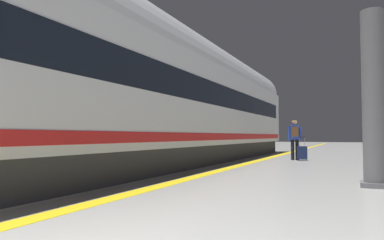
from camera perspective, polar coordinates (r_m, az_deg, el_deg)
The scene contains 7 objects.
safety_line_strip at distance 11.18m, azimuth 5.88°, elevation -7.84°, with size 0.36×80.00×0.01m, color yellow.
tactile_edge_band at distance 11.31m, azimuth 4.02°, elevation -7.79°, with size 0.73×80.00×0.01m, color slate.
high_speed_train at distance 9.34m, azimuth -14.41°, elevation 6.57°, with size 2.94×32.84×4.97m.
passenger_near at distance 15.53m, azimuth 16.38°, elevation -2.43°, with size 0.53×0.40×1.76m.
suitcase_near at distance 15.33m, azimuth 17.48°, elevation -5.09°, with size 0.43×0.34×0.98m.
platform_pillar at distance 8.01m, azimuth 27.47°, elevation 2.67°, with size 0.56×0.56×3.60m.
waste_bin at distance 9.94m, azimuth 28.71°, elevation -5.57°, with size 0.46×0.46×0.91m.
Camera 1 is at (2.96, -0.52, 1.03)m, focal length 32.76 mm.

